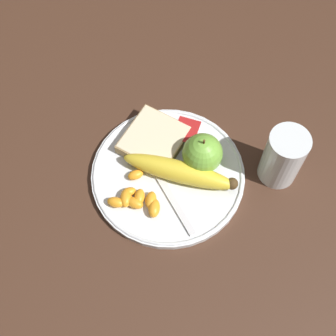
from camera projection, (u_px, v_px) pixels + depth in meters
ground_plane at (168, 176)px, 0.83m from camera, size 3.00×3.00×0.00m
plate at (168, 174)px, 0.82m from camera, size 0.27×0.27×0.01m
juice_glass at (283, 158)px, 0.79m from camera, size 0.07×0.07×0.11m
apple at (202, 153)px, 0.80m from camera, size 0.07×0.07×0.08m
banana at (181, 170)px, 0.80m from camera, size 0.04×0.20×0.04m
bread_slice at (154, 140)px, 0.84m from camera, size 0.12×0.12×0.02m
fork at (161, 180)px, 0.81m from camera, size 0.14×0.15×0.00m
jam_packet at (186, 133)px, 0.85m from camera, size 0.05×0.04×0.02m
orange_segment_0 at (152, 208)px, 0.78m from camera, size 0.04×0.03×0.02m
orange_segment_1 at (128, 192)px, 0.80m from camera, size 0.03×0.03×0.01m
orange_segment_2 at (135, 203)px, 0.79m from camera, size 0.02×0.03×0.02m
orange_segment_3 at (136, 175)px, 0.81m from camera, size 0.03×0.03×0.02m
orange_segment_4 at (140, 197)px, 0.79m from camera, size 0.03×0.02×0.02m
orange_segment_5 at (126, 198)px, 0.79m from camera, size 0.04×0.03×0.02m
orange_segment_6 at (151, 200)px, 0.79m from camera, size 0.03×0.02×0.02m
orange_segment_7 at (116, 202)px, 0.79m from camera, size 0.02×0.03×0.02m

